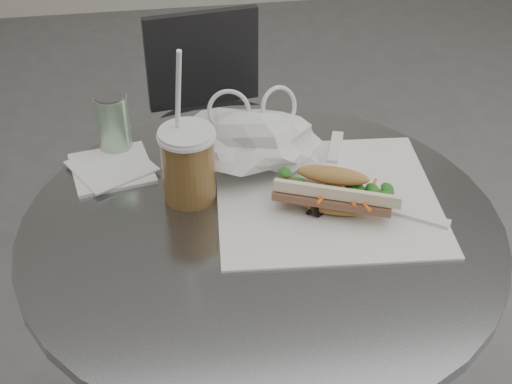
{
  "coord_description": "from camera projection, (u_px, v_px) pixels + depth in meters",
  "views": [
    {
      "loc": [
        -0.14,
        -0.66,
        1.44
      ],
      "look_at": [
        -0.01,
        0.21,
        0.79
      ],
      "focal_mm": 50.0,
      "sensor_mm": 36.0,
      "label": 1
    }
  ],
  "objects": [
    {
      "name": "cafe_table",
      "position": [
        261.0,
        342.0,
        1.28
      ],
      "size": [
        0.76,
        0.76,
        0.74
      ],
      "color": "slate",
      "rests_on": "ground"
    },
    {
      "name": "banh_mi",
      "position": [
        333.0,
        192.0,
        1.12
      ],
      "size": [
        0.24,
        0.17,
        0.08
      ],
      "rotation": [
        0.0,
        0.0,
        -0.4
      ],
      "color": "#B37844",
      "rests_on": "sandwich_paper"
    },
    {
      "name": "iced_coffee",
      "position": [
        188.0,
        163.0,
        1.14
      ],
      "size": [
        0.09,
        0.09,
        0.27
      ],
      "color": "brown",
      "rests_on": "cafe_table"
    },
    {
      "name": "plastic_bag",
      "position": [
        256.0,
        143.0,
        1.21
      ],
      "size": [
        0.23,
        0.19,
        0.1
      ],
      "primitive_type": null,
      "rotation": [
        0.0,
        0.0,
        0.14
      ],
      "color": "white",
      "rests_on": "cafe_table"
    },
    {
      "name": "napkin_stack",
      "position": [
        112.0,
        168.0,
        1.24
      ],
      "size": [
        0.17,
        0.17,
        0.01
      ],
      "color": "white",
      "rests_on": "cafe_table"
    },
    {
      "name": "sandwich_paper",
      "position": [
        326.0,
        197.0,
        1.17
      ],
      "size": [
        0.38,
        0.37,
        0.0
      ],
      "primitive_type": "cube",
      "rotation": [
        0.0,
        0.0,
        -0.08
      ],
      "color": "white",
      "rests_on": "cafe_table"
    },
    {
      "name": "drink_can",
      "position": [
        113.0,
        123.0,
        1.26
      ],
      "size": [
        0.06,
        0.06,
        0.11
      ],
      "color": "#528D58",
      "rests_on": "cafe_table"
    },
    {
      "name": "chair_far",
      "position": [
        219.0,
        171.0,
        1.96
      ],
      "size": [
        0.39,
        0.41,
        0.73
      ],
      "rotation": [
        0.0,
        0.0,
        3.28
      ],
      "color": "#2B2B2D",
      "rests_on": "ground"
    },
    {
      "name": "sunglasses",
      "position": [
        331.0,
        197.0,
        1.14
      ],
      "size": [
        0.09,
        0.08,
        0.05
      ],
      "rotation": [
        0.0,
        0.0,
        0.69
      ],
      "color": "black",
      "rests_on": "cafe_table"
    }
  ]
}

